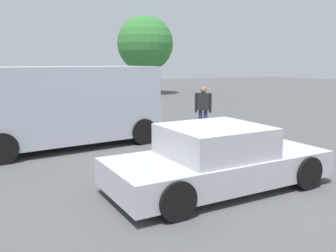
{
  "coord_description": "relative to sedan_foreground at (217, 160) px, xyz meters",
  "views": [
    {
      "loc": [
        -4.26,
        -5.69,
        2.39
      ],
      "look_at": [
        -0.21,
        1.72,
        0.9
      ],
      "focal_mm": 38.88,
      "sensor_mm": 36.0,
      "label": 1
    }
  ],
  "objects": [
    {
      "name": "pedestrian",
      "position": [
        2.89,
        4.75,
        0.37
      ],
      "size": [
        0.49,
        0.42,
        1.58
      ],
      "rotation": [
        0.0,
        0.0,
        4.13
      ],
      "color": "navy",
      "rests_on": "ground_plane"
    },
    {
      "name": "van_white",
      "position": [
        -1.64,
        4.96,
        0.66
      ],
      "size": [
        5.23,
        2.67,
        2.27
      ],
      "rotation": [
        0.0,
        0.0,
        0.1
      ],
      "color": "#B2B7C1",
      "rests_on": "ground_plane"
    },
    {
      "name": "tree_back_left",
      "position": [
        7.69,
        19.57,
        3.17
      ],
      "size": [
        4.14,
        4.14,
        5.81
      ],
      "color": "brown",
      "rests_on": "ground_plane"
    },
    {
      "name": "sedan_foreground",
      "position": [
        0.0,
        0.0,
        0.0
      ],
      "size": [
        4.29,
        1.97,
        1.22
      ],
      "rotation": [
        0.0,
        0.0,
        0.01
      ],
      "color": "#B7BABF",
      "rests_on": "ground_plane"
    },
    {
      "name": "ground_plane",
      "position": [
        0.24,
        0.28,
        -0.56
      ],
      "size": [
        80.0,
        80.0,
        0.0
      ],
      "primitive_type": "plane",
      "color": "#515154"
    }
  ]
}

